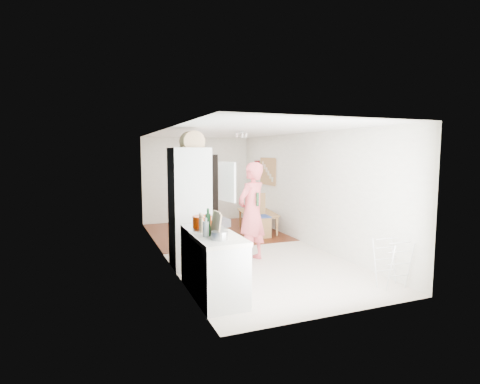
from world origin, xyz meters
TOP-DOWN VIEW (x-y plane):
  - room_shell at (0.00, 0.00)m, footprint 3.20×7.00m
  - floor at (0.00, 0.00)m, footprint 3.20×7.00m
  - wood_floor_overlay at (0.00, 1.85)m, footprint 3.20×3.30m
  - sage_wall_panel at (-1.59, -2.00)m, footprint 0.02×3.00m
  - tile_splashback at (-1.59, -2.55)m, footprint 0.02×1.90m
  - doorway_recess at (0.20, 3.48)m, footprint 0.90×0.04m
  - base_cabinet at (-1.30, -2.55)m, footprint 0.60×0.90m
  - worktop at (-1.30, -2.55)m, footprint 0.62×0.92m
  - range_cooker at (-1.30, -1.80)m, footprint 0.60×0.60m
  - cooker_top at (-1.30, -1.80)m, footprint 0.60×0.60m
  - fridge_housing at (-1.27, -0.78)m, footprint 0.66×0.66m
  - fridge_door at (-0.66, -1.08)m, footprint 0.14×0.56m
  - fridge_interior at (-0.96, -0.78)m, footprint 0.02×0.52m
  - pinboard at (1.58, 1.90)m, footprint 0.03×0.90m
  - pinboard_frame at (1.57, 1.90)m, footprint 0.00×0.94m
  - wall_sconce at (1.54, 2.55)m, footprint 0.18×0.18m
  - person at (-0.09, -0.86)m, footprint 0.97×0.86m
  - dining_table at (1.12, 1.50)m, footprint 0.92×1.36m
  - dining_chair at (0.87, 0.88)m, footprint 0.48×0.48m
  - stool at (-0.35, 0.37)m, footprint 0.37×0.37m
  - grey_drape at (-0.34, 0.33)m, footprint 0.41×0.41m
  - drying_rack at (1.34, -2.98)m, footprint 0.42×0.38m
  - bread_bin at (-1.22, -0.82)m, footprint 0.42×0.40m
  - red_casserole at (-1.33, -1.82)m, footprint 0.31×0.31m
  - steel_pan at (-1.33, -2.69)m, footprint 0.27×0.27m
  - held_bottle at (-0.04, -1.02)m, footprint 0.05×0.05m
  - bottle_a at (-1.39, -2.35)m, footprint 0.07×0.07m
  - bottle_b at (-1.42, -2.44)m, footprint 0.08×0.08m
  - bottle_c at (-1.46, -2.47)m, footprint 0.11×0.11m
  - pepper_mill_front at (-1.44, -2.18)m, footprint 0.07×0.07m
  - pepper_mill_back at (-1.41, -2.02)m, footprint 0.07×0.07m
  - chopping_boards at (-1.34, -2.55)m, footprint 0.06×0.26m

SIDE VIEW (x-z plane):
  - floor at x=0.00m, z-range -0.01..0.01m
  - wood_floor_overlay at x=0.00m, z-range 0.00..0.01m
  - dining_table at x=1.12m, z-range 0.00..0.44m
  - stool at x=-0.35m, z-range 0.00..0.46m
  - drying_rack at x=1.34m, z-range 0.00..0.75m
  - base_cabinet at x=-1.30m, z-range 0.00..0.86m
  - range_cooker at x=-1.30m, z-range 0.00..0.88m
  - dining_chair at x=0.87m, z-range 0.00..1.06m
  - grey_drape at x=-0.34m, z-range 0.46..0.62m
  - worktop at x=-1.30m, z-range 0.86..0.92m
  - cooker_top at x=-1.30m, z-range 0.88..0.92m
  - steel_pan at x=-1.33m, z-range 0.92..1.03m
  - doorway_recess at x=0.20m, z-range 0.00..2.00m
  - red_casserole at x=-1.33m, z-range 0.92..1.10m
  - pepper_mill_back at x=-1.41m, z-range 0.92..1.13m
  - pepper_mill_front at x=-1.44m, z-range 0.92..1.13m
  - bottle_c at x=-1.46m, z-range 0.92..1.13m
  - bottle_a at x=-1.39m, z-range 0.92..1.21m
  - fridge_housing at x=-1.27m, z-range 0.00..2.15m
  - bottle_b at x=-1.42m, z-range 0.92..1.23m
  - chopping_boards at x=-1.34m, z-range 0.92..1.27m
  - person at x=-0.09m, z-range 0.00..2.22m
  - tile_splashback at x=-1.59m, z-range 0.90..1.40m
  - held_bottle at x=-0.04m, z-range 1.07..1.33m
  - room_shell at x=0.00m, z-range 0.00..2.50m
  - fridge_door at x=-0.66m, z-range 1.20..1.90m
  - fridge_interior at x=-0.96m, z-range 1.22..1.88m
  - pinboard at x=1.58m, z-range 1.20..1.90m
  - pinboard_frame at x=1.57m, z-range 1.18..1.92m
  - wall_sconce at x=1.54m, z-range 1.67..1.83m
  - sage_wall_panel at x=-1.59m, z-range 1.20..2.50m
  - bread_bin at x=-1.22m, z-range 2.15..2.36m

